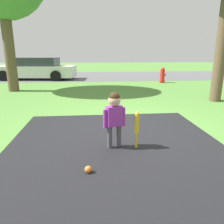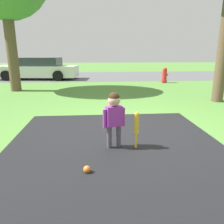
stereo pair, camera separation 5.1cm
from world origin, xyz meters
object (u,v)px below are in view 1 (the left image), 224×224
baseball_bat (137,125)px  parked_car (35,69)px  sports_ball (88,169)px  fire_hydrant (162,75)px  child (114,112)px

baseball_bat → parked_car: bearing=111.7°
baseball_bat → parked_car: 10.54m
baseball_bat → sports_ball: 1.09m
fire_hydrant → parked_car: (-6.81, 2.05, 0.20)m
fire_hydrant → baseball_bat: bearing=-110.6°
sports_ball → fire_hydrant: size_ratio=0.12×
baseball_bat → fire_hydrant: (2.91, 7.74, -0.02)m
fire_hydrant → parked_car: size_ratio=0.16×
baseball_bat → parked_car: size_ratio=0.13×
fire_hydrant → parked_car: parked_car is taller
sports_ball → fire_hydrant: bearing=66.5°
child → fire_hydrant: (3.26, 7.68, -0.21)m
child → parked_car: size_ratio=0.19×
sports_ball → fire_hydrant: fire_hydrant is taller
child → sports_ball: bearing=-134.4°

